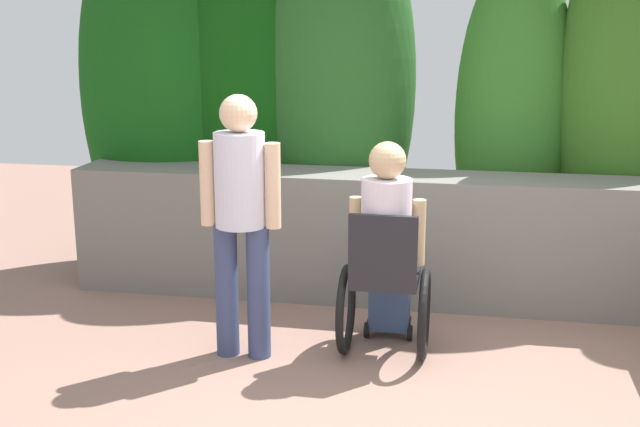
% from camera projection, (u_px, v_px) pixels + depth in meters
% --- Properties ---
extents(ground_plane, '(13.16, 13.16, 0.00)m').
position_uv_depth(ground_plane, '(396.00, 427.00, 4.06)').
color(ground_plane, '#896759').
extents(stone_retaining_wall, '(5.17, 0.53, 0.93)m').
position_uv_depth(stone_retaining_wall, '(423.00, 239.00, 5.80)').
color(stone_retaining_wall, slate).
rests_on(stone_retaining_wall, ground).
extents(hedge_backdrop, '(6.12, 1.16, 3.13)m').
position_uv_depth(hedge_backdrop, '(402.00, 89.00, 6.23)').
color(hedge_backdrop, '#124E13').
rests_on(hedge_backdrop, ground).
extents(person_in_wheelchair, '(0.53, 0.66, 1.33)m').
position_uv_depth(person_in_wheelchair, '(386.00, 256.00, 4.84)').
color(person_in_wheelchair, black).
rests_on(person_in_wheelchair, ground).
extents(person_standing_companion, '(0.49, 0.30, 1.60)m').
position_uv_depth(person_standing_companion, '(241.00, 210.00, 4.72)').
color(person_standing_companion, '#38436A').
rests_on(person_standing_companion, ground).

